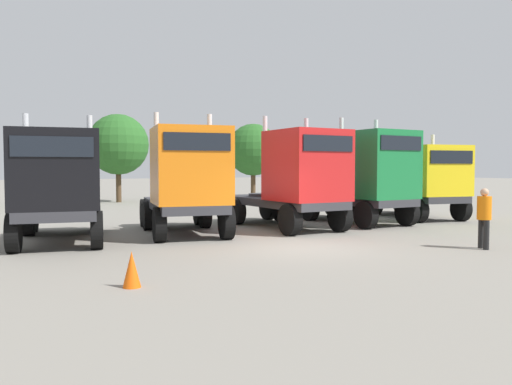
{
  "coord_description": "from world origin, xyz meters",
  "views": [
    {
      "loc": [
        -8.63,
        -12.26,
        2.36
      ],
      "look_at": [
        1.36,
        4.93,
        1.4
      ],
      "focal_mm": 35.9,
      "sensor_mm": 36.0,
      "label": 1
    }
  ],
  "objects": [
    {
      "name": "ground",
      "position": [
        0.0,
        0.0,
        0.0
      ],
      "size": [
        200.0,
        200.0,
        0.0
      ],
      "primitive_type": "plane",
      "color": "gray"
    },
    {
      "name": "semi_truck_black",
      "position": [
        -6.04,
        4.26,
        1.84
      ],
      "size": [
        3.75,
        6.49,
        4.06
      ],
      "rotation": [
        0.0,
        0.0,
        -1.78
      ],
      "color": "#333338",
      "rests_on": "ground"
    },
    {
      "name": "semi_truck_orange",
      "position": [
        -1.87,
        4.06,
        1.95
      ],
      "size": [
        3.69,
        6.15,
        4.3
      ],
      "rotation": [
        0.0,
        0.0,
        -1.79
      ],
      "color": "#333338",
      "rests_on": "ground"
    },
    {
      "name": "semi_truck_red",
      "position": [
        2.4,
        3.68,
        1.96
      ],
      "size": [
        2.63,
        6.49,
        4.33
      ],
      "rotation": [
        0.0,
        0.0,
        -1.58
      ],
      "color": "#333338",
      "rests_on": "ground"
    },
    {
      "name": "semi_truck_green",
      "position": [
        6.01,
        3.67,
        1.98
      ],
      "size": [
        2.6,
        6.1,
        4.43
      ],
      "rotation": [
        0.0,
        0.0,
        -1.58
      ],
      "color": "#333338",
      "rests_on": "ground"
    },
    {
      "name": "semi_truck_yellow",
      "position": [
        9.81,
        4.14,
        1.77
      ],
      "size": [
        3.79,
        6.4,
        3.94
      ],
      "rotation": [
        0.0,
        0.0,
        -1.8
      ],
      "color": "#333338",
      "rests_on": "ground"
    },
    {
      "name": "visitor_in_hivis",
      "position": [
        4.53,
        -2.8,
        1.03
      ],
      "size": [
        0.53,
        0.53,
        1.77
      ],
      "rotation": [
        0.0,
        0.0,
        5.88
      ],
      "color": "black",
      "rests_on": "ground"
    },
    {
      "name": "traffic_cone_mid",
      "position": [
        -5.73,
        -2.39,
        0.36
      ],
      "size": [
        0.36,
        0.36,
        0.72
      ],
      "primitive_type": "cone",
      "color": "#F2590C",
      "rests_on": "ground"
    },
    {
      "name": "oak_far_centre",
      "position": [
        0.83,
        22.85,
        3.96
      ],
      "size": [
        4.15,
        4.15,
        6.05
      ],
      "color": "#4C3823",
      "rests_on": "ground"
    },
    {
      "name": "oak_far_right",
      "position": [
        10.67,
        21.41,
        3.72
      ],
      "size": [
        3.92,
        3.92,
        5.7
      ],
      "color": "#4C3823",
      "rests_on": "ground"
    }
  ]
}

